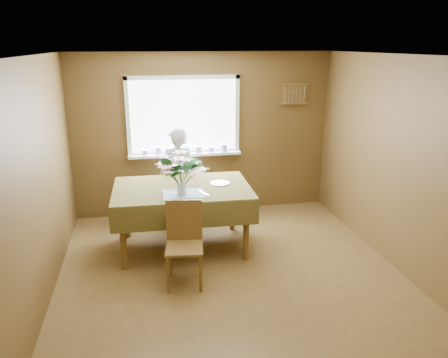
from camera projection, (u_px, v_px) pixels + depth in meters
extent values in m
plane|color=brown|center=(233.00, 279.00, 5.05)|extent=(4.50, 4.50, 0.00)
plane|color=white|center=(235.00, 55.00, 4.31)|extent=(4.50, 4.50, 0.00)
plane|color=brown|center=(203.00, 135.00, 6.79)|extent=(4.00, 0.00, 4.00)
plane|color=brown|center=(314.00, 285.00, 2.57)|extent=(4.00, 0.00, 4.00)
plane|color=brown|center=(36.00, 187.00, 4.32)|extent=(0.00, 4.50, 4.50)
plane|color=brown|center=(403.00, 167.00, 5.04)|extent=(0.00, 4.50, 4.50)
cube|color=white|center=(184.00, 116.00, 6.63)|extent=(1.60, 0.01, 1.10)
cube|color=white|center=(183.00, 77.00, 6.44)|extent=(1.72, 0.06, 0.06)
cube|color=white|center=(185.00, 154.00, 6.79)|extent=(1.72, 0.06, 0.06)
cube|color=white|center=(128.00, 118.00, 6.46)|extent=(0.06, 0.06, 1.22)
cube|color=white|center=(237.00, 115.00, 6.77)|extent=(0.06, 0.06, 1.22)
cube|color=white|center=(185.00, 154.00, 6.72)|extent=(1.72, 0.20, 0.04)
cylinder|color=white|center=(145.00, 152.00, 6.57)|extent=(0.09, 0.09, 0.08)
cylinder|color=white|center=(159.00, 151.00, 6.61)|extent=(0.11, 0.11, 0.12)
cylinder|color=white|center=(172.00, 151.00, 6.65)|extent=(0.12, 0.12, 0.09)
cylinder|color=white|center=(185.00, 149.00, 6.68)|extent=(0.10, 0.10, 0.13)
cylinder|color=white|center=(198.00, 149.00, 6.72)|extent=(0.11, 0.11, 0.10)
cylinder|color=white|center=(211.00, 149.00, 6.76)|extent=(0.09, 0.09, 0.08)
cylinder|color=white|center=(224.00, 148.00, 6.79)|extent=(0.11, 0.11, 0.12)
cube|color=brown|center=(294.00, 94.00, 6.85)|extent=(0.40, 0.03, 0.30)
cube|color=brown|center=(295.00, 84.00, 6.79)|extent=(0.44, 0.04, 0.03)
cube|color=brown|center=(294.00, 104.00, 6.88)|extent=(0.44, 0.04, 0.03)
cylinder|color=brown|center=(123.00, 239.00, 5.17)|extent=(0.08, 0.08, 0.80)
cylinder|color=brown|center=(246.00, 230.00, 5.41)|extent=(0.08, 0.08, 0.80)
cylinder|color=brown|center=(127.00, 210.00, 6.05)|extent=(0.08, 0.08, 0.80)
cylinder|color=brown|center=(232.00, 204.00, 6.29)|extent=(0.08, 0.08, 0.80)
cube|color=brown|center=(182.00, 189.00, 5.61)|extent=(1.70, 1.16, 0.04)
cube|color=#433C18|center=(182.00, 188.00, 5.60)|extent=(1.77, 1.22, 0.01)
cube|color=#433C18|center=(186.00, 217.00, 5.09)|extent=(1.74, 0.06, 0.31)
cube|color=#433C18|center=(179.00, 185.00, 6.20)|extent=(1.74, 0.06, 0.31)
cube|color=#433C18|center=(114.00, 203.00, 5.51)|extent=(0.04, 1.18, 0.31)
cube|color=#433C18|center=(248.00, 196.00, 5.79)|extent=(0.04, 1.18, 0.31)
cube|color=#4FB5E0|center=(184.00, 194.00, 5.33)|extent=(0.51, 0.38, 0.01)
cylinder|color=brown|center=(181.00, 201.00, 6.92)|extent=(0.04, 0.04, 0.44)
cylinder|color=brown|center=(159.00, 204.00, 6.80)|extent=(0.04, 0.04, 0.44)
cylinder|color=brown|center=(187.00, 209.00, 6.60)|extent=(0.04, 0.04, 0.44)
cylinder|color=brown|center=(165.00, 212.00, 6.48)|extent=(0.04, 0.04, 0.44)
cube|color=brown|center=(173.00, 192.00, 6.63)|extent=(0.48, 0.48, 0.03)
cube|color=brown|center=(175.00, 179.00, 6.38)|extent=(0.41, 0.10, 0.49)
cylinder|color=brown|center=(168.00, 275.00, 4.72)|extent=(0.04, 0.04, 0.44)
cylinder|color=brown|center=(201.00, 274.00, 4.74)|extent=(0.04, 0.04, 0.44)
cylinder|color=brown|center=(170.00, 260.00, 5.05)|extent=(0.04, 0.04, 0.44)
cylinder|color=brown|center=(200.00, 259.00, 5.07)|extent=(0.04, 0.04, 0.44)
cube|color=brown|center=(184.00, 248.00, 4.82)|extent=(0.46, 0.46, 0.03)
cube|color=brown|center=(184.00, 220.00, 4.93)|extent=(0.41, 0.08, 0.48)
imported|color=white|center=(178.00, 177.00, 6.38)|extent=(0.58, 0.41, 1.49)
cylinder|color=white|center=(181.00, 189.00, 5.31)|extent=(0.11, 0.11, 0.14)
cylinder|color=#33662D|center=(181.00, 180.00, 5.28)|extent=(0.07, 0.07, 0.10)
cylinder|color=white|center=(220.00, 183.00, 5.73)|extent=(0.27, 0.27, 0.01)
cube|color=silver|center=(204.00, 193.00, 5.35)|extent=(0.11, 0.21, 0.00)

